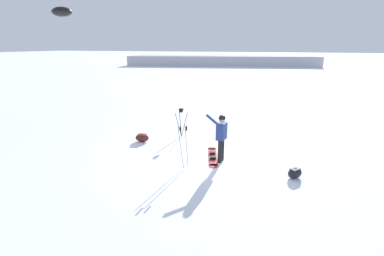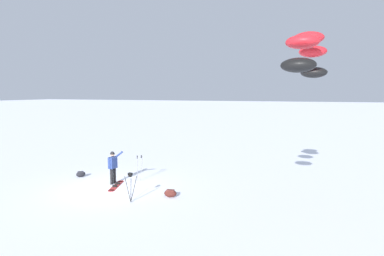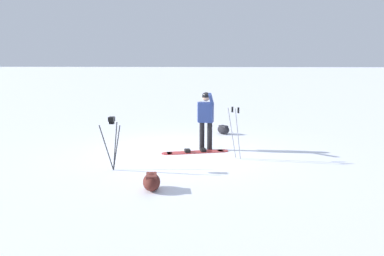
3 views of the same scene
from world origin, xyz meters
TOP-DOWN VIEW (x-y plane):
  - ground_plane at (0.00, 0.00)m, footprint 300.00×300.00m
  - snowboarder at (0.66, 0.40)m, footprint 0.47×0.67m
  - snowboard at (0.39, 0.06)m, footprint 1.79×0.74m
  - traction_kite at (-0.24, -8.40)m, footprint 4.86×1.61m
  - gear_bag_large at (-0.20, -3.06)m, footprint 0.43×0.59m
  - camera_tripod at (-1.34, -1.79)m, footprint 0.50×0.50m
  - gear_bag_small at (1.14, 2.75)m, footprint 0.55×0.54m
  - ski_poles at (1.44, -0.64)m, footprint 0.36×0.38m

SIDE VIEW (x-z plane):
  - ground_plane at x=0.00m, z-range 0.00..0.00m
  - snowboard at x=0.39m, z-range -0.03..0.07m
  - gear_bag_small at x=1.14m, z-range 0.01..0.32m
  - gear_bag_large at x=-0.20m, z-range 0.01..0.34m
  - ski_poles at x=1.44m, z-range 0.21..1.54m
  - camera_tripod at x=-1.34m, z-range 0.27..1.51m
  - snowboarder at x=0.66m, z-range 0.16..1.80m
  - traction_kite at x=-0.24m, z-range 5.05..6.57m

